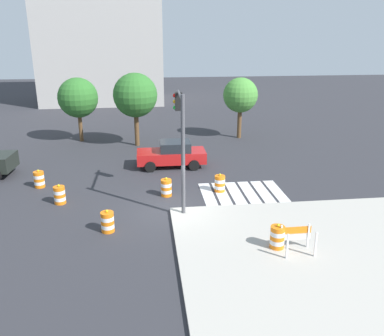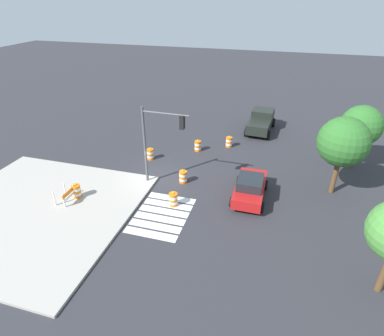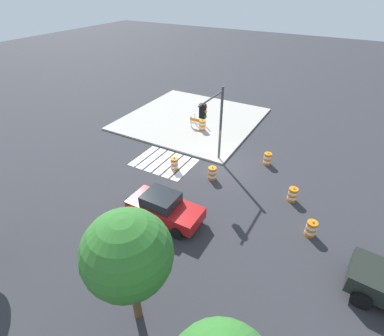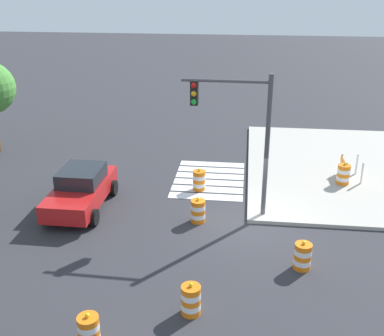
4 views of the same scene
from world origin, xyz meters
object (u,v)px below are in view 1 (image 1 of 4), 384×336
sports_car (172,154)px  traffic_barrel_crosswalk_end (108,222)px  traffic_light_pole (181,128)px  street_tree_streetside_near (135,95)px  traffic_barrel_median_near (39,179)px  traffic_barrel_on_sidewalk (277,237)px  construction_barricade (296,236)px  street_tree_streetside_far (240,95)px  traffic_barrel_near_corner (166,188)px  traffic_barrel_median_far (220,184)px  street_tree_streetside_mid (78,98)px  traffic_barrel_far_curb (60,195)px

sports_car → traffic_barrel_crosswalk_end: sports_car is taller
traffic_light_pole → street_tree_streetside_near: size_ratio=1.02×
traffic_barrel_median_near → traffic_barrel_on_sidewalk: traffic_barrel_on_sidewalk is taller
construction_barricade → traffic_light_pole: (-3.95, 5.00, 3.19)m
traffic_light_pole → street_tree_streetside_far: bearing=65.5°
traffic_barrel_near_corner → traffic_barrel_median_far: (2.88, 0.26, 0.00)m
traffic_barrel_median_far → traffic_barrel_on_sidewalk: 6.45m
traffic_barrel_on_sidewalk → street_tree_streetside_near: (-5.58, 16.28, 3.16)m
street_tree_streetside_near → street_tree_streetside_far: (8.18, 1.38, -0.35)m
street_tree_streetside_far → sports_car: bearing=-131.3°
traffic_barrel_near_corner → street_tree_streetside_mid: (-5.98, 11.96, 2.94)m
traffic_barrel_median_near → traffic_light_pole: 8.99m
traffic_barrel_median_far → traffic_barrel_far_curb: same height
traffic_barrel_median_near → street_tree_streetside_far: 16.73m
traffic_light_pole → street_tree_streetside_mid: (-6.65, 13.31, -0.52)m
traffic_barrel_median_far → traffic_barrel_crosswalk_end: bearing=-144.9°
sports_car → street_tree_streetside_far: street_tree_streetside_far is taller
construction_barricade → traffic_light_pole: 7.13m
traffic_barrel_on_sidewalk → traffic_barrel_median_near: bearing=143.0°
street_tree_streetside_mid → traffic_barrel_far_curb: bearing=-87.0°
traffic_barrel_near_corner → traffic_light_pole: size_ratio=0.19×
sports_car → construction_barricade: bearing=-70.5°
traffic_barrel_median_far → traffic_barrel_far_curb: bearing=-175.7°
sports_car → traffic_barrel_on_sidewalk: size_ratio=4.22×
traffic_barrel_median_far → street_tree_streetside_far: street_tree_streetside_far is taller
traffic_barrel_far_curb → traffic_barrel_median_near: bearing=122.5°
sports_car → traffic_light_pole: bearing=-89.9°
traffic_barrel_median_far → traffic_barrel_on_sidewalk: traffic_barrel_on_sidewalk is taller
street_tree_streetside_near → construction_barricade: bearing=-69.3°
traffic_barrel_crosswalk_end → traffic_barrel_far_curb: same height
traffic_barrel_near_corner → street_tree_streetside_far: bearing=60.4°
traffic_barrel_on_sidewalk → street_tree_streetside_mid: size_ratio=0.21×
traffic_barrel_crosswalk_end → sports_car: bearing=68.3°
street_tree_streetside_mid → traffic_barrel_near_corner: bearing=-63.4°
sports_car → street_tree_streetside_near: bearing=113.0°
traffic_barrel_near_corner → traffic_barrel_crosswalk_end: 4.58m
traffic_barrel_near_corner → sports_car: bearing=82.2°
traffic_barrel_median_near → street_tree_streetside_mid: 10.36m
traffic_barrel_median_near → construction_barricade: 14.27m
traffic_barrel_crosswalk_end → traffic_barrel_far_curb: size_ratio=1.00×
traffic_barrel_far_curb → construction_barricade: size_ratio=0.78×
traffic_barrel_median_far → construction_barricade: bearing=-75.3°
traffic_barrel_near_corner → street_tree_streetside_far: 13.62m
traffic_barrel_on_sidewalk → street_tree_streetside_far: 18.07m
traffic_barrel_far_curb → street_tree_streetside_far: size_ratio=0.21×
traffic_barrel_near_corner → traffic_barrel_far_curb: same height
traffic_barrel_near_corner → traffic_barrel_on_sidewalk: bearing=-57.0°
traffic_barrel_on_sidewalk → construction_barricade: traffic_barrel_on_sidewalk is taller
construction_barricade → traffic_barrel_near_corner: bearing=126.0°
sports_car → construction_barricade: (3.96, -11.19, -0.09)m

